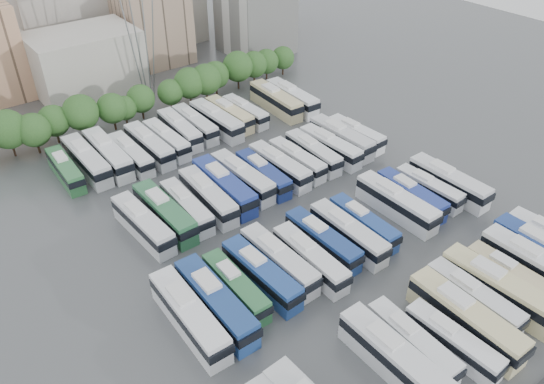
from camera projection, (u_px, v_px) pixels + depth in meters
ground at (305, 225)px, 71.89m from camera, size 220.00×220.00×0.00m
tree_line at (151, 94)px, 96.21m from camera, size 65.50×7.73×8.08m
city_buildings at (56, 38)px, 110.35m from camera, size 102.00×35.00×20.00m
electricity_pylon at (136, 1)px, 94.65m from camera, size 9.00×6.91×33.83m
bus_r0_s4 at (395, 359)px, 51.61m from camera, size 2.94×13.33×4.18m
bus_r0_s5 at (412, 342)px, 53.69m from camera, size 2.90×11.25×3.50m
bus_r0_s6 at (453, 341)px, 53.84m from camera, size 2.76×10.90×3.39m
bus_r0_s7 at (466, 318)px, 55.82m from camera, size 3.27×13.70×4.28m
bus_r0_s8 at (473, 298)px, 58.57m from camera, size 2.69×11.68×3.65m
bus_r0_s9 at (498, 288)px, 59.40m from camera, size 3.63×13.65×4.24m
bus_r0_s10 at (511, 276)px, 61.51m from camera, size 2.61×11.05×3.45m
bus_r0_s11 at (536, 266)px, 62.32m from camera, size 3.11×13.59×4.25m
bus_r0_s12 at (543, 252)px, 64.49m from camera, size 2.99×13.05×4.08m
bus_r1_s0 at (189, 316)px, 56.12m from camera, size 3.27×13.41×4.19m
bus_r1_s1 at (216, 302)px, 57.69m from camera, size 3.19×13.54×4.23m
bus_r1_s2 at (236, 287)px, 60.08m from camera, size 2.69×11.25×3.51m
bus_r1_s3 at (261, 274)px, 61.51m from camera, size 3.14×12.40×3.86m
bus_r1_s4 at (279, 260)px, 63.40m from camera, size 2.92×12.42×3.88m
bus_r1_s5 at (310, 258)px, 63.77m from camera, size 2.87×12.00×3.75m
bus_r1_s6 at (323, 240)px, 66.54m from camera, size 2.77×11.97×3.74m
bus_r1_s7 at (348, 233)px, 67.61m from camera, size 2.81×12.35×3.87m
bus_r1_s8 at (363, 223)px, 69.54m from camera, size 2.73×11.28×3.52m
bus_r1_s10 at (397, 203)px, 72.77m from camera, size 2.89×13.07×4.10m
bus_r1_s11 at (411, 195)px, 74.61m from camera, size 3.06×11.74×3.65m
bus_r1_s12 at (429, 188)px, 76.26m from camera, size 2.68×10.85×3.38m
bus_r1_s13 at (449, 182)px, 76.99m from camera, size 2.85×12.99×4.07m
bus_r2_s1 at (143, 224)px, 69.06m from camera, size 3.35×12.61×3.92m
bus_r2_s2 at (165, 213)px, 70.94m from camera, size 3.09×13.14×4.11m
bus_r2_s3 at (187, 207)px, 72.40m from camera, size 2.95×11.66×3.63m
bus_r2_s4 at (208, 196)px, 74.12m from camera, size 3.37×12.83×3.99m
bus_r2_s5 at (224, 186)px, 75.94m from camera, size 3.32×13.67×4.27m
bus_r2_s6 at (242, 177)px, 78.09m from camera, size 3.14×12.88×4.02m
bus_r2_s7 at (263, 174)px, 79.12m from camera, size 2.98×11.73×3.65m
bus_r2_s8 at (279, 166)px, 80.74m from camera, size 3.04×12.37×3.86m
bus_r2_s9 at (297, 160)px, 82.49m from camera, size 2.68×11.45×3.58m
bus_r2_s10 at (313, 152)px, 84.20m from camera, size 3.08×11.87×3.69m
bus_r2_s11 at (330, 147)px, 85.57m from camera, size 3.15×12.29×3.83m
bus_r2_s12 at (341, 138)px, 87.71m from camera, size 3.08×13.00×4.06m
bus_r2_s13 at (356, 134)px, 89.36m from camera, size 2.99×11.35×3.53m
bus_r3_s0 at (65, 170)px, 80.15m from camera, size 2.86×11.46×3.57m
bus_r3_s1 at (87, 160)px, 81.78m from camera, size 3.04×13.42×4.20m
bus_r3_s2 at (108, 154)px, 83.25m from camera, size 3.17×13.70×4.29m
bus_r3_s3 at (131, 154)px, 83.75m from camera, size 2.64×11.77×3.69m
bus_r3_s4 at (149, 145)px, 85.78m from camera, size 2.99×12.73×3.98m
bus_r3_s5 at (166, 140)px, 87.57m from camera, size 2.87×11.85×3.70m
bus_r3_s6 at (180, 129)px, 90.33m from camera, size 3.25×12.35×3.84m
bus_r3_s7 at (195, 124)px, 91.98m from camera, size 2.77×12.07×3.78m
bus_r3_s8 at (216, 120)px, 92.74m from camera, size 3.28×13.24×4.13m
bus_r3_s9 at (229, 114)px, 95.09m from camera, size 2.97×12.02×3.75m
bus_r3_s10 at (245, 111)px, 96.24m from camera, size 2.87×11.24×3.50m
bus_r3_s12 at (276, 100)px, 99.20m from camera, size 3.62×13.76×4.28m
bus_r3_s13 at (292, 97)px, 100.36m from camera, size 3.34×13.37×4.17m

